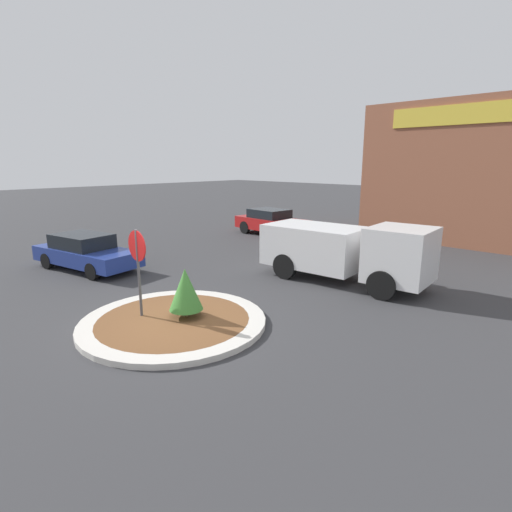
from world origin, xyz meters
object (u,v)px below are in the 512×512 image
stop_sign (138,258)px  parked_sedan_blue (86,252)px  parked_sedan_red (271,222)px  utility_truck (344,250)px

stop_sign → parked_sedan_blue: (-6.13, 1.28, -1.00)m
stop_sign → parked_sedan_red: (-5.96, 11.84, -0.94)m
parked_sedan_red → parked_sedan_blue: 10.55m
utility_truck → parked_sedan_blue: (-8.05, -5.35, -0.46)m
utility_truck → parked_sedan_blue: bearing=-151.0°
parked_sedan_blue → utility_truck: bearing=22.8°
utility_truck → parked_sedan_red: size_ratio=1.30×
stop_sign → parked_sedan_red: size_ratio=0.54×
utility_truck → parked_sedan_red: bearing=142.0°
stop_sign → parked_sedan_blue: stop_sign is taller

